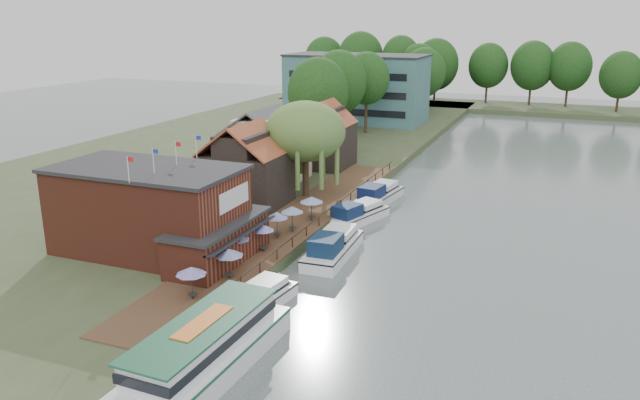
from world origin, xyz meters
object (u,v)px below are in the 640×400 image
at_px(cruiser_0, 255,297).
at_px(tour_boat, 197,354).
at_px(umbrella_5, 292,219).
at_px(willow, 305,150).
at_px(umbrella_3, 263,238).
at_px(cruiser_2, 358,212).
at_px(cottage_b, 264,145).
at_px(umbrella_2, 236,247).
at_px(umbrella_0, 192,283).
at_px(swan, 223,335).
at_px(umbrella_1, 229,264).
at_px(umbrella_6, 312,209).
at_px(cruiser_1, 333,243).
at_px(cottage_c, 323,134).
at_px(cottage_a, 246,165).
at_px(cruiser_3, 378,192).
at_px(umbrella_4, 277,225).
at_px(pub, 169,212).
at_px(hotel_block, 357,88).

relative_size(cruiser_0, tour_boat, 0.58).
bearing_deg(umbrella_5, willow, 107.27).
bearing_deg(cruiser_0, umbrella_3, 120.23).
xyz_separation_m(umbrella_5, cruiser_2, (3.61, 7.92, -1.19)).
height_order(cottage_b, umbrella_2, cottage_b).
xyz_separation_m(umbrella_3, cruiser_0, (3.45, -8.03, -1.23)).
bearing_deg(umbrella_0, swan, -32.43).
distance_m(umbrella_1, tour_boat, 11.87).
bearing_deg(umbrella_2, umbrella_6, 82.59).
xyz_separation_m(cruiser_2, swan, (-0.47, -25.75, -0.88)).
xyz_separation_m(willow, swan, (6.66, -29.16, -5.99)).
distance_m(cruiser_1, tour_boat, 20.67).
relative_size(cottage_b, umbrella_0, 4.04).
bearing_deg(umbrella_3, cottage_c, 102.50).
distance_m(cottage_b, umbrella_2, 26.66).
height_order(cottage_a, cruiser_3, cottage_a).
bearing_deg(cruiser_0, umbrella_1, 154.79).
bearing_deg(swan, umbrella_5, 99.99).
xyz_separation_m(cruiser_3, tour_boat, (0.76, -37.88, 0.53)).
bearing_deg(willow, umbrella_1, -81.09).
relative_size(cottage_a, cottage_b, 0.90).
bearing_deg(swan, umbrella_1, 115.91).
distance_m(umbrella_2, tour_boat, 15.29).
bearing_deg(umbrella_2, cottage_b, 111.93).
distance_m(umbrella_3, cruiser_3, 21.17).
height_order(umbrella_1, swan, umbrella_1).
bearing_deg(umbrella_6, umbrella_1, -91.37).
xyz_separation_m(umbrella_2, cruiser_2, (4.74, 16.17, -1.19)).
distance_m(cottage_c, umbrella_4, 28.29).
bearing_deg(umbrella_3, willow, 101.20).
bearing_deg(umbrella_0, umbrella_2, 94.34).
height_order(cruiser_0, swan, cruiser_0).
bearing_deg(umbrella_5, cottage_b, 124.02).
bearing_deg(umbrella_1, umbrella_0, -98.98).
xyz_separation_m(pub, umbrella_3, (6.83, 3.21, -2.36)).
relative_size(umbrella_0, umbrella_2, 1.00).
distance_m(cottage_c, umbrella_6, 23.18).
xyz_separation_m(cruiser_0, cruiser_2, (0.35, 21.41, 0.03)).
height_order(umbrella_6, cruiser_3, umbrella_6).
xyz_separation_m(cottage_a, swan, (11.16, -24.16, -5.03)).
xyz_separation_m(cottage_c, umbrella_2, (5.89, -33.58, -2.96)).
bearing_deg(tour_boat, umbrella_0, 126.51).
xyz_separation_m(pub, cruiser_0, (10.28, -4.82, -3.59)).
height_order(hotel_block, willow, hotel_block).
distance_m(cruiser_0, cruiser_3, 28.83).
height_order(pub, cruiser_2, pub).
relative_size(willow, cruiser_2, 1.14).
height_order(umbrella_3, tour_boat, umbrella_3).
relative_size(hotel_block, tour_boat, 1.64).
relative_size(hotel_block, cottage_b, 2.65).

